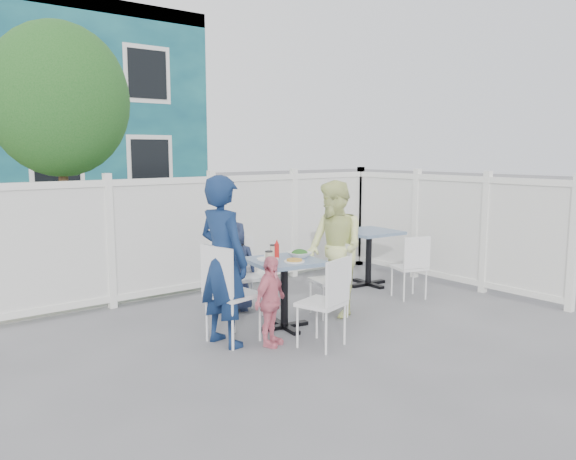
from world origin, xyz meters
TOP-DOWN VIEW (x-y plane):
  - ground at (0.00, 0.00)m, footprint 80.00×80.00m
  - near_sidewalk at (0.00, 3.80)m, footprint 24.00×2.60m
  - street at (0.00, 7.50)m, footprint 24.00×5.00m
  - far_sidewalk at (0.00, 10.60)m, footprint 24.00×1.60m
  - fence_back at (0.10, 2.40)m, footprint 5.86×0.08m
  - fence_right at (3.00, 0.60)m, footprint 0.08×3.66m
  - tree at (-1.60, 3.30)m, footprint 1.80×1.62m
  - potted_shrub_a at (-0.38, 3.10)m, footprint 1.11×1.11m
  - potted_shrub_b at (1.23, 3.00)m, footprint 1.59×1.69m
  - main_table at (-0.15, 0.43)m, footprint 0.84×0.84m
  - spare_table at (2.04, 1.27)m, footprint 0.82×0.82m
  - chair_left at (-0.91, 0.40)m, footprint 0.51×0.53m
  - chair_right at (0.64, 0.47)m, footprint 0.47×0.48m
  - chair_back at (-0.19, 1.25)m, footprint 0.49×0.48m
  - chair_near at (-0.19, -0.33)m, footprint 0.51×0.50m
  - chair_spare at (1.93, 0.37)m, footprint 0.48×0.47m
  - man at (-0.94, 0.40)m, footprint 0.50×0.68m
  - woman at (0.63, 0.48)m, footprint 0.76×0.89m
  - boy at (-0.21, 1.35)m, footprint 0.64×0.55m
  - toddler at (-0.60, 0.08)m, footprint 0.58×0.43m
  - plate_main at (-0.15, 0.26)m, footprint 0.22×0.22m
  - plate_side at (-0.30, 0.53)m, footprint 0.24×0.24m
  - salad_bowl at (0.06, 0.43)m, footprint 0.25×0.25m
  - coffee_cup_a at (-0.40, 0.38)m, footprint 0.08×0.08m
  - coffee_cup_b at (-0.12, 0.67)m, footprint 0.08×0.08m
  - ketchup_bottle at (-0.19, 0.52)m, footprint 0.05×0.05m
  - salt_shaker at (-0.25, 0.65)m, footprint 0.03×0.03m
  - pepper_shaker at (-0.17, 0.70)m, footprint 0.03×0.03m

SIDE VIEW (x-z plane):
  - ground at x=0.00m, z-range 0.00..0.00m
  - street at x=0.00m, z-range 0.00..0.01m
  - near_sidewalk at x=0.00m, z-range 0.00..0.01m
  - far_sidewalk at x=0.00m, z-range 0.00..0.01m
  - toddler at x=-0.60m, z-range 0.00..0.92m
  - chair_spare at x=1.93m, z-range 0.07..0.92m
  - chair_right at x=0.64m, z-range 0.07..0.94m
  - chair_near at x=-0.19m, z-range 0.07..0.99m
  - chair_back at x=-0.19m, z-range 0.07..0.99m
  - boy at x=-0.21m, z-range 0.00..1.11m
  - chair_left at x=-0.91m, z-range 0.08..1.10m
  - main_table at x=-0.15m, z-range 0.21..0.99m
  - spare_table at x=2.04m, z-range 0.22..1.03m
  - potted_shrub_b at x=1.23m, z-range 0.00..1.49m
  - plate_main at x=-0.15m, z-range 0.77..0.79m
  - plate_side at x=-0.30m, z-range 0.77..0.79m
  - fence_right at x=3.00m, z-range -0.02..1.58m
  - potted_shrub_a at x=-0.38m, z-range 0.00..1.57m
  - fence_back at x=0.10m, z-range -0.02..1.58m
  - woman at x=0.63m, z-range 0.00..1.61m
  - salad_bowl at x=0.06m, z-range 0.77..0.83m
  - pepper_shaker at x=-0.17m, z-range 0.77..0.84m
  - salt_shaker at x=-0.25m, z-range 0.77..0.84m
  - coffee_cup_a at x=-0.40m, z-range 0.77..0.89m
  - coffee_cup_b at x=-0.12m, z-range 0.77..0.89m
  - ketchup_bottle at x=-0.19m, z-range 0.77..0.94m
  - man at x=-0.94m, z-range 0.00..1.72m
  - tree at x=-1.60m, z-range 0.80..4.39m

